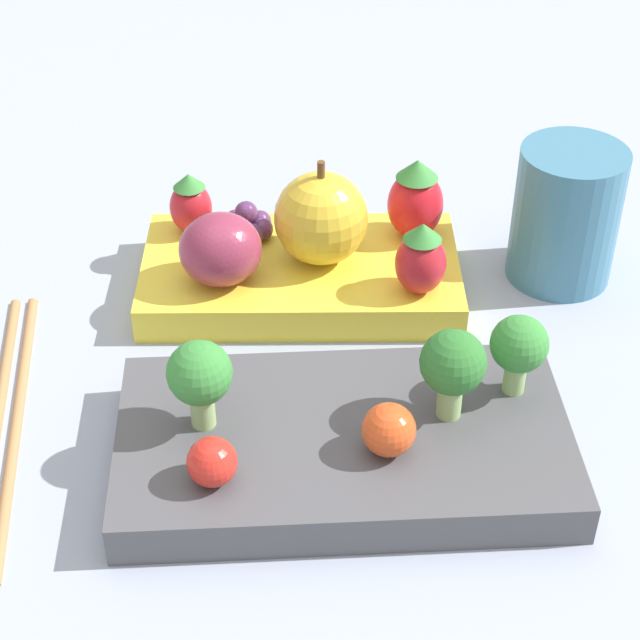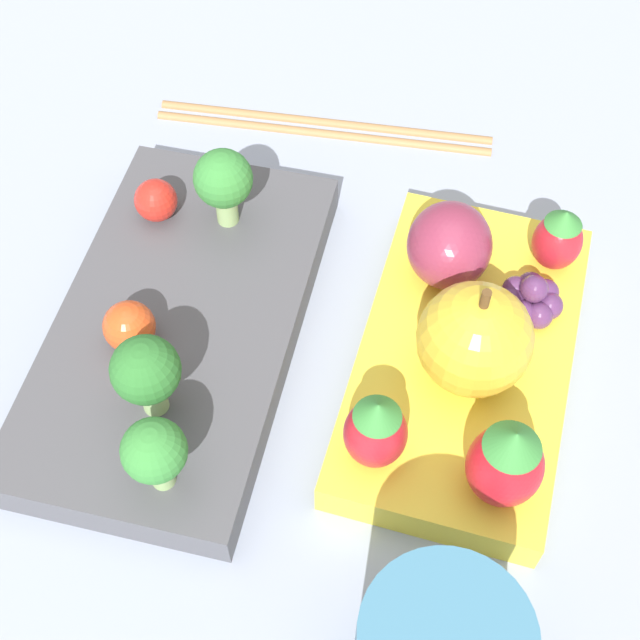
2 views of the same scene
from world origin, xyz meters
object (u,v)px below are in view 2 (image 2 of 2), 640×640
bento_box_fruit (464,360)px  broccoli_floret_1 (146,372)px  apple (475,339)px  grape_cluster (531,299)px  chopsticks_pair (323,125)px  broccoli_floret_2 (155,452)px  broccoli_floret_0 (223,181)px  strawberry_1 (558,239)px  cherry_tomato_1 (156,200)px  plum (449,245)px  cherry_tomato_0 (129,326)px  strawberry_0 (376,430)px  bento_box_savoury (179,328)px  strawberry_2 (506,463)px

bento_box_fruit → broccoli_floret_1: bearing=109.8°
apple → grape_cluster: apple is taller
chopsticks_pair → broccoli_floret_2: bearing=171.2°
broccoli_floret_0 → grape_cluster: bearing=-103.2°
broccoli_floret_0 → strawberry_1: 0.18m
broccoli_floret_1 → cherry_tomato_1: broccoli_floret_1 is taller
bento_box_fruit → plum: (0.05, 0.01, 0.03)m
broccoli_floret_1 → strawberry_1: (0.11, -0.19, -0.01)m
broccoli_floret_2 → broccoli_floret_0: bearing=0.1°
grape_cluster → chopsticks_pair: bearing=41.7°
cherry_tomato_1 → broccoli_floret_2: bearing=-165.9°
cherry_tomato_0 → strawberry_0: bearing=-109.6°
bento_box_savoury → chopsticks_pair: size_ratio=1.09×
strawberry_2 → chopsticks_pair: bearing=24.6°
strawberry_2 → chopsticks_pair: size_ratio=0.24×
cherry_tomato_1 → chopsticks_pair: cherry_tomato_1 is taller
broccoli_floret_2 → cherry_tomato_1: (0.15, 0.04, -0.02)m
plum → grape_cluster: bearing=-113.4°
cherry_tomato_0 → plum: 0.16m
broccoli_floret_2 → strawberry_2: strawberry_2 is taller
cherry_tomato_1 → strawberry_0: (-0.13, -0.13, 0.01)m
strawberry_1 → grape_cluster: (-0.03, 0.01, -0.01)m
broccoli_floret_1 → cherry_tomato_1: size_ratio=2.09×
strawberry_2 → cherry_tomato_1: bearing=53.8°
bento_box_savoury → broccoli_floret_0: (0.07, -0.01, 0.04)m
strawberry_0 → bento_box_fruit: bearing=-33.1°
strawberry_0 → broccoli_floret_2: bearing=106.1°
bento_box_fruit → strawberry_2: strawberry_2 is taller
broccoli_floret_2 → bento_box_savoury: bearing=9.1°
bento_box_savoury → apple: (-0.01, -0.15, 0.04)m
broccoli_floret_0 → cherry_tomato_1: (-0.00, 0.04, -0.02)m
broccoli_floret_0 → cherry_tomato_0: 0.09m
broccoli_floret_1 → strawberry_2: (-0.02, -0.16, -0.01)m
plum → broccoli_floret_2: bearing=138.8°
bento_box_fruit → plum: plum is taller
strawberry_0 → strawberry_2: (-0.01, -0.06, 0.00)m
bento_box_savoury → cherry_tomato_1: size_ratio=9.85×
bento_box_savoury → broccoli_floret_1: broccoli_floret_1 is taller
bento_box_fruit → cherry_tomato_0: size_ratio=7.76×
broccoli_floret_0 → plum: 0.12m
strawberry_0 → grape_cluster: size_ratio=1.36×
cherry_tomato_0 → strawberry_2: bearing=-106.7°
chopsticks_pair → bento_box_fruit: bearing=-150.8°
broccoli_floret_2 → cherry_tomato_0: 0.08m
strawberry_0 → plum: 0.11m
cherry_tomato_1 → plum: size_ratio=0.50×
strawberry_0 → strawberry_1: (0.12, -0.08, -0.00)m
strawberry_2 → broccoli_floret_1: bearing=83.0°
broccoli_floret_1 → strawberry_0: (-0.01, -0.10, -0.01)m
broccoli_floret_2 → cherry_tomato_0: bearing=24.3°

